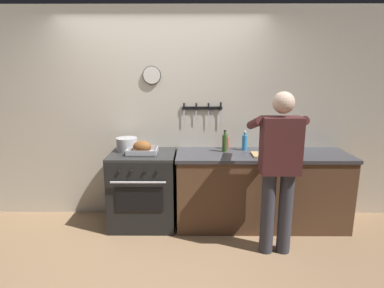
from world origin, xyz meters
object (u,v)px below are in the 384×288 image
(person_cook, at_px, (279,163))
(bottle_hot_sauce, at_px, (226,143))
(roasting_pan, at_px, (142,148))
(bottle_dish_soap, at_px, (245,142))
(stove, at_px, (144,189))
(cutting_board, at_px, (268,155))
(bottle_olive_oil, at_px, (225,143))
(stock_pot, at_px, (127,144))

(person_cook, distance_m, bottle_hot_sauce, 0.93)
(roasting_pan, bearing_deg, bottle_dish_soap, 8.96)
(stove, xyz_separation_m, person_cook, (1.45, -0.59, 0.50))
(person_cook, distance_m, roasting_pan, 1.55)
(cutting_board, xyz_separation_m, bottle_olive_oil, (-0.48, 0.18, 0.10))
(bottle_dish_soap, bearing_deg, stock_pot, -177.89)
(cutting_board, height_order, bottle_olive_oil, bottle_olive_oil)
(bottle_hot_sauce, relative_size, bottle_olive_oil, 0.70)
(person_cook, height_order, stock_pot, person_cook)
(bottle_hot_sauce, bearing_deg, cutting_board, -35.94)
(stove, height_order, person_cook, person_cook)
(person_cook, xyz_separation_m, bottle_hot_sauce, (-0.44, 0.81, 0.02))
(stove, xyz_separation_m, bottle_hot_sauce, (1.01, 0.22, 0.53))
(stove, distance_m, cutting_board, 1.53)
(stock_pot, height_order, bottle_hot_sauce, bottle_hot_sauce)
(bottle_hot_sauce, relative_size, bottle_dish_soap, 0.79)
(stove, xyz_separation_m, bottle_olive_oil, (0.98, 0.08, 0.56))
(stove, bearing_deg, roasting_pan, -77.98)
(person_cook, bearing_deg, stock_pot, 69.23)
(roasting_pan, bearing_deg, bottle_hot_sauce, 14.45)
(stove, bearing_deg, bottle_hot_sauce, 12.50)
(person_cook, xyz_separation_m, bottle_dish_soap, (-0.23, 0.75, 0.05))
(roasting_pan, bearing_deg, bottle_olive_oil, 6.61)
(person_cook, height_order, bottle_hot_sauce, person_cook)
(bottle_olive_oil, bearing_deg, stove, -175.44)
(bottle_dish_soap, bearing_deg, cutting_board, -48.26)
(stove, relative_size, cutting_board, 2.50)
(stove, height_order, bottle_dish_soap, bottle_dish_soap)
(person_cook, bearing_deg, stove, 69.94)
(stock_pot, xyz_separation_m, bottle_hot_sauce, (1.21, 0.12, -0.00))
(roasting_pan, height_order, bottle_dish_soap, bottle_dish_soap)
(bottle_olive_oil, xyz_separation_m, bottle_dish_soap, (0.25, 0.08, -0.01))
(stove, height_order, stock_pot, stock_pot)
(stock_pot, bearing_deg, roasting_pan, -33.93)
(roasting_pan, relative_size, bottle_dish_soap, 1.50)
(stove, height_order, bottle_olive_oil, bottle_olive_oil)
(bottle_hot_sauce, bearing_deg, bottle_dish_soap, -16.96)
(person_cook, height_order, bottle_olive_oil, person_cook)
(stove, distance_m, person_cook, 1.65)
(person_cook, height_order, cutting_board, person_cook)
(stock_pot, bearing_deg, stove, -27.74)
(stock_pot, height_order, bottle_olive_oil, bottle_olive_oil)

